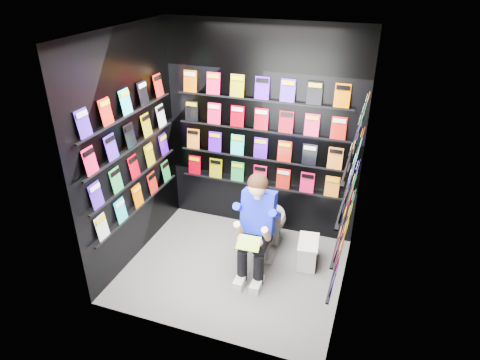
% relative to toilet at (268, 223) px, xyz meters
% --- Properties ---
extents(floor, '(2.40, 2.40, 0.00)m').
position_rel_toilet_xyz_m(floor, '(-0.25, -0.51, -0.37)').
color(floor, '#595957').
rests_on(floor, ground).
extents(ceiling, '(2.40, 2.40, 0.00)m').
position_rel_toilet_xyz_m(ceiling, '(-0.25, -0.51, 2.23)').
color(ceiling, white).
rests_on(ceiling, floor).
extents(wall_back, '(2.40, 0.04, 2.60)m').
position_rel_toilet_xyz_m(wall_back, '(-0.25, 0.49, 0.93)').
color(wall_back, black).
rests_on(wall_back, floor).
extents(wall_front, '(2.40, 0.04, 2.60)m').
position_rel_toilet_xyz_m(wall_front, '(-0.25, -1.51, 0.93)').
color(wall_front, black).
rests_on(wall_front, floor).
extents(wall_left, '(0.04, 2.00, 2.60)m').
position_rel_toilet_xyz_m(wall_left, '(-1.45, -0.51, 0.93)').
color(wall_left, black).
rests_on(wall_left, floor).
extents(wall_right, '(0.04, 2.00, 2.60)m').
position_rel_toilet_xyz_m(wall_right, '(0.95, -0.51, 0.93)').
color(wall_right, black).
rests_on(wall_right, floor).
extents(comics_back, '(2.10, 0.06, 1.37)m').
position_rel_toilet_xyz_m(comics_back, '(-0.25, 0.46, 0.94)').
color(comics_back, red).
rests_on(comics_back, wall_back).
extents(comics_left, '(0.06, 1.70, 1.37)m').
position_rel_toilet_xyz_m(comics_left, '(-1.42, -0.51, 0.94)').
color(comics_left, red).
rests_on(comics_left, wall_left).
extents(comics_right, '(0.06, 1.70, 1.37)m').
position_rel_toilet_xyz_m(comics_right, '(0.92, -0.51, 0.94)').
color(comics_right, red).
rests_on(comics_right, wall_right).
extents(toilet, '(0.45, 0.77, 0.73)m').
position_rel_toilet_xyz_m(toilet, '(0.00, 0.00, 0.00)').
color(toilet, white).
rests_on(toilet, floor).
extents(longbox, '(0.25, 0.40, 0.28)m').
position_rel_toilet_xyz_m(longbox, '(0.52, -0.11, -0.23)').
color(longbox, white).
rests_on(longbox, floor).
extents(longbox_lid, '(0.27, 0.42, 0.03)m').
position_rel_toilet_xyz_m(longbox_lid, '(0.52, -0.11, -0.07)').
color(longbox_lid, white).
rests_on(longbox_lid, longbox).
extents(reader, '(0.51, 0.73, 1.30)m').
position_rel_toilet_xyz_m(reader, '(0.00, -0.38, 0.38)').
color(reader, '#1620D3').
rests_on(reader, toilet).
extents(held_comic, '(0.25, 0.15, 0.10)m').
position_rel_toilet_xyz_m(held_comic, '(0.00, -0.73, 0.21)').
color(held_comic, green).
rests_on(held_comic, reader).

